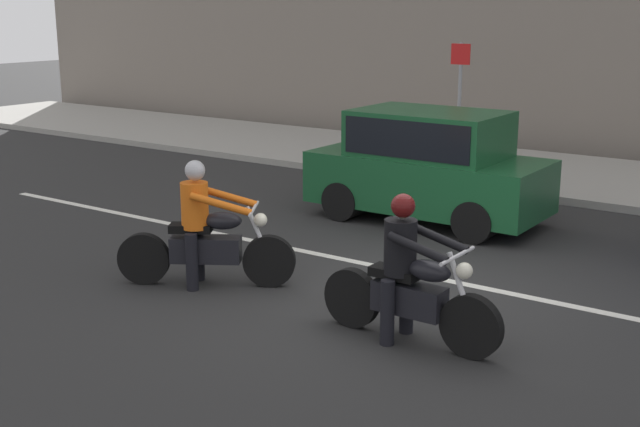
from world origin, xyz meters
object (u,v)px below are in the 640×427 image
parked_hatchback_forest_green (428,165)px  street_sign_post (460,89)px  motorcycle_with_rider_black_leather (408,283)px  motorcycle_with_rider_orange_stripe (205,235)px

parked_hatchback_forest_green → street_sign_post: bearing=110.4°
street_sign_post → motorcycle_with_rider_black_leather: bearing=-67.1°
street_sign_post → parked_hatchback_forest_green: bearing=-69.6°
motorcycle_with_rider_orange_stripe → parked_hatchback_forest_green: (0.78, 4.44, 0.28)m
motorcycle_with_rider_black_leather → street_sign_post: 10.17m
motorcycle_with_rider_orange_stripe → parked_hatchback_forest_green: parked_hatchback_forest_green is taller
motorcycle_with_rider_black_leather → street_sign_post: street_sign_post is taller
motorcycle_with_rider_black_leather → motorcycle_with_rider_orange_stripe: bearing=177.7°
street_sign_post → motorcycle_with_rider_orange_stripe: bearing=-83.8°
parked_hatchback_forest_green → street_sign_post: size_ratio=1.50×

